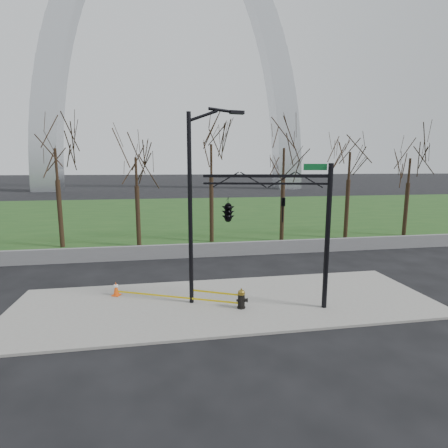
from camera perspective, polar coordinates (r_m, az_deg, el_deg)
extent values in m
plane|color=black|center=(15.29, 0.45, -13.07)|extent=(500.00, 500.00, 0.00)
cube|color=slate|center=(15.27, 0.45, -12.90)|extent=(18.00, 6.00, 0.10)
cube|color=#1C4017|center=(44.35, -6.49, 1.87)|extent=(120.00, 40.00, 0.06)
cube|color=#59595B|center=(22.69, -3.17, -4.33)|extent=(60.00, 0.30, 0.90)
cylinder|color=black|center=(14.63, 2.87, -13.61)|extent=(0.34, 0.34, 0.06)
cylinder|color=black|center=(14.52, 2.88, -12.63)|extent=(0.26, 0.26, 0.60)
cylinder|color=black|center=(14.49, 3.73, -12.48)|extent=(0.24, 0.22, 0.16)
cylinder|color=black|center=(14.53, 2.28, -12.53)|extent=(0.13, 0.13, 0.10)
cylinder|color=olive|center=(14.40, 2.89, -11.45)|extent=(0.30, 0.30, 0.06)
ellipsoid|color=olive|center=(14.38, 2.89, -11.23)|extent=(0.28, 0.28, 0.21)
cylinder|color=olive|center=(14.34, 2.90, -10.78)|extent=(0.06, 0.06, 0.08)
cube|color=#EF4D0C|center=(16.64, -17.39, -11.16)|extent=(0.44, 0.44, 0.04)
cone|color=#EF4D0C|center=(16.53, -17.45, -10.11)|extent=(0.26, 0.26, 0.61)
cylinder|color=white|center=(16.50, -17.47, -9.74)|extent=(0.19, 0.19, 0.09)
cylinder|color=black|center=(14.23, -5.62, 1.91)|extent=(0.18, 0.18, 8.00)
cylinder|color=black|center=(14.36, -3.62, 17.42)|extent=(1.27, 0.26, 0.56)
cylinder|color=black|center=(14.61, -0.20, 18.29)|extent=(1.21, 0.25, 0.22)
cube|color=black|center=(14.77, 2.15, 17.99)|extent=(0.62, 0.29, 0.14)
cylinder|color=black|center=(14.44, 16.75, -2.36)|extent=(0.20, 0.20, 6.00)
cube|color=black|center=(13.82, 6.98, 7.91)|extent=(4.88, 1.34, 0.12)
cube|color=black|center=(13.83, 6.95, 6.66)|extent=(4.87, 1.31, 0.08)
cube|color=#0C5926|center=(14.03, 14.88, 9.12)|extent=(0.88, 0.26, 0.25)
imported|color=black|center=(13.97, 9.74, 2.30)|extent=(0.21, 0.23, 1.00)
imported|color=black|center=(13.94, 0.69, 2.42)|extent=(1.12, 2.54, 1.00)
cube|color=#DEC00B|center=(14.70, -1.35, -11.29)|extent=(1.97, 0.96, 0.08)
cube|color=#DEC00B|center=(15.33, -7.98, -11.88)|extent=(5.27, 2.34, 0.08)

